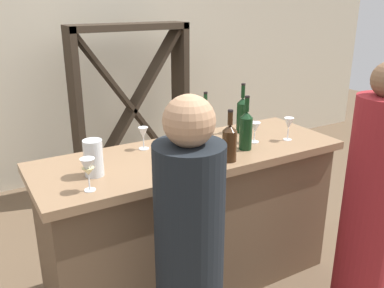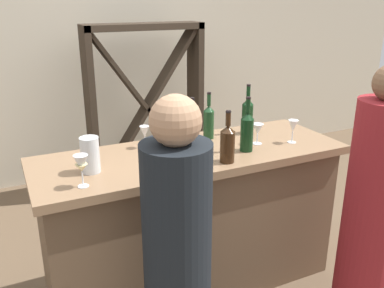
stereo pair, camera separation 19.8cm
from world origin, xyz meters
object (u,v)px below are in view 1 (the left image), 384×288
wine_bottle_second_right_olive_green (205,121)px  wine_bottle_rightmost_dark_green (246,129)px  wine_glass_near_right (289,124)px  wine_bottle_center_amber_brown (230,142)px  wine_glass_far_left (255,128)px  person_center_guest (370,206)px  water_pitcher (93,158)px  wine_rack (132,109)px  wine_glass_near_center (177,150)px  wine_glass_far_center (143,134)px  wine_bottle_second_left_near_black (192,132)px  wine_glass_near_left (88,168)px  wine_bottle_leftmost_clear_pale (186,145)px  wine_bottle_far_right_dark_green (242,114)px  person_left_guest (189,256)px

wine_bottle_second_right_olive_green → wine_bottle_rightmost_dark_green: bearing=-72.6°
wine_bottle_rightmost_dark_green → wine_glass_near_right: wine_bottle_rightmost_dark_green is taller
wine_bottle_center_amber_brown → wine_glass_near_right: size_ratio=2.00×
wine_glass_far_left → person_center_guest: size_ratio=0.09×
wine_glass_near_right → water_pitcher: 1.28m
wine_rack → wine_bottle_center_amber_brown: size_ratio=5.32×
wine_bottle_rightmost_dark_green → wine_glass_near_center: 0.51m
wine_glass_near_center → water_pitcher: bearing=163.2°
wine_glass_near_center → wine_bottle_second_right_olive_green: bearing=41.5°
wine_glass_near_center → wine_glass_far_center: bearing=95.5°
wine_bottle_rightmost_dark_green → wine_glass_far_left: size_ratio=2.54×
wine_rack → water_pitcher: bearing=-118.0°
wine_bottle_second_left_near_black → wine_rack: bearing=80.3°
wine_glass_near_left → wine_glass_far_center: wine_glass_near_left is taller
wine_bottle_leftmost_clear_pale → wine_glass_near_center: bearing=-154.9°
wine_bottle_leftmost_clear_pale → wine_glass_far_left: size_ratio=2.13×
wine_bottle_second_right_olive_green → person_center_guest: (0.53, -0.92, -0.35)m
wine_bottle_far_right_dark_green → wine_glass_near_left: 1.25m
wine_bottle_second_left_near_black → wine_bottle_far_right_dark_green: wine_bottle_far_right_dark_green is taller
wine_glass_near_right → person_center_guest: (0.09, -0.61, -0.34)m
wine_glass_near_center → person_center_guest: size_ratio=0.10×
wine_bottle_second_right_olive_green → wine_glass_near_center: size_ratio=2.08×
wine_glass_far_left → wine_bottle_second_left_near_black: bearing=174.1°
person_left_guest → person_center_guest: person_center_guest is taller
water_pitcher → wine_bottle_second_left_near_black: bearing=4.0°
wine_bottle_leftmost_clear_pale → wine_bottle_rightmost_dark_green: 0.42m
wine_bottle_leftmost_clear_pale → wine_bottle_second_right_olive_green: wine_bottle_second_right_olive_green is taller
wine_glass_near_center → wine_bottle_second_left_near_black: bearing=41.3°
wine_bottle_far_right_dark_green → person_center_guest: (0.25, -0.90, -0.36)m
wine_rack → wine_glass_near_left: (-0.98, -1.86, 0.26)m
wine_bottle_second_right_olive_green → water_pitcher: wine_bottle_second_right_olive_green is taller
wine_bottle_leftmost_clear_pale → person_center_guest: 1.10m
wine_rack → wine_glass_far_left: wine_rack is taller
wine_glass_far_center → water_pitcher: water_pitcher is taller
wine_bottle_far_right_dark_green → wine_glass_near_center: 0.77m
wine_bottle_rightmost_dark_green → water_pitcher: 0.93m
wine_bottle_rightmost_dark_green → person_left_guest: person_left_guest is taller
wine_glass_near_left → person_center_guest: bearing=-19.9°
wine_glass_near_center → person_left_guest: size_ratio=0.10×
wine_bottle_second_right_olive_green → person_left_guest: person_left_guest is taller
wine_bottle_rightmost_dark_green → person_center_guest: bearing=-54.6°
wine_bottle_leftmost_clear_pale → wine_bottle_second_right_olive_green: size_ratio=0.91×
wine_bottle_second_right_olive_green → wine_glass_far_center: wine_bottle_second_right_olive_green is taller
wine_bottle_second_left_near_black → wine_glass_near_right: (0.66, -0.12, -0.02)m
wine_glass_far_left → wine_glass_far_center: wine_glass_far_center is taller
wine_bottle_rightmost_dark_green → wine_bottle_second_left_near_black: bearing=158.6°
wine_bottle_center_amber_brown → person_center_guest: 0.88m
wine_bottle_center_amber_brown → person_left_guest: bearing=-142.6°
wine_bottle_leftmost_clear_pale → wine_glass_far_center: bearing=109.7°
wine_glass_near_left → wine_glass_near_center: size_ratio=1.12×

